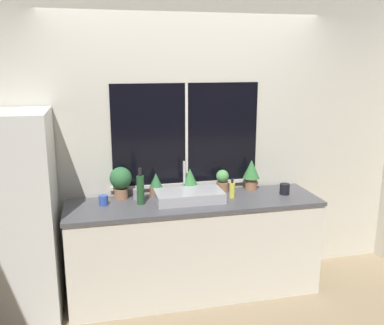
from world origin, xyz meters
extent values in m
plane|color=#937F60|center=(0.00, 0.00, 0.00)|extent=(14.00, 14.00, 0.00)
cube|color=beige|center=(0.00, 0.65, 1.35)|extent=(8.00, 0.06, 2.70)
cube|color=black|center=(0.00, 0.61, 1.43)|extent=(1.37, 0.01, 0.93)
cube|color=silver|center=(0.00, 0.61, 1.43)|extent=(0.02, 0.01, 0.93)
cube|color=silver|center=(0.00, 0.61, 0.95)|extent=(1.43, 0.04, 0.03)
cube|color=beige|center=(2.16, 1.50, 1.35)|extent=(0.06, 7.00, 2.70)
cube|color=silver|center=(0.00, 0.29, 0.42)|extent=(2.21, 0.58, 0.85)
cube|color=#4C4C51|center=(0.00, 0.29, 0.87)|extent=(2.24, 0.60, 0.03)
cube|color=silver|center=(-1.53, 0.28, 0.86)|extent=(0.72, 0.66, 1.71)
cube|color=#ADADB2|center=(-0.05, 0.31, 0.93)|extent=(0.59, 0.33, 0.09)
cylinder|color=#B7B7BC|center=(-0.05, 0.50, 0.90)|extent=(0.04, 0.04, 0.03)
cylinder|color=#B7B7BC|center=(-0.05, 0.50, 1.06)|extent=(0.02, 0.02, 0.28)
cylinder|color=#9E6B4C|center=(-0.62, 0.51, 0.93)|extent=(0.12, 0.12, 0.09)
sphere|color=#2D6638|center=(-0.62, 0.51, 1.07)|extent=(0.20, 0.20, 0.20)
cylinder|color=#9E6B4C|center=(-0.31, 0.51, 0.93)|extent=(0.12, 0.12, 0.09)
cone|color=#2D6638|center=(-0.31, 0.51, 1.04)|extent=(0.11, 0.11, 0.13)
cylinder|color=#9E6B4C|center=(0.01, 0.51, 0.93)|extent=(0.12, 0.12, 0.09)
cone|color=#387A3D|center=(0.01, 0.51, 1.05)|extent=(0.14, 0.14, 0.15)
cylinder|color=#9E6B4C|center=(0.32, 0.51, 0.93)|extent=(0.11, 0.11, 0.09)
sphere|color=#569951|center=(0.32, 0.51, 1.03)|extent=(0.12, 0.12, 0.12)
cylinder|color=#9E6B4C|center=(0.61, 0.51, 0.94)|extent=(0.11, 0.11, 0.11)
cone|color=#387A3D|center=(0.61, 0.51, 1.08)|extent=(0.16, 0.16, 0.18)
cylinder|color=#DBD14C|center=(0.35, 0.31, 0.95)|extent=(0.05, 0.05, 0.14)
cylinder|color=black|center=(0.35, 0.31, 1.04)|extent=(0.02, 0.02, 0.04)
cylinder|color=#235128|center=(-0.47, 0.32, 1.01)|extent=(0.07, 0.07, 0.25)
cylinder|color=black|center=(-0.47, 0.32, 1.17)|extent=(0.03, 0.03, 0.07)
cylinder|color=black|center=(0.85, 0.29, 0.93)|extent=(0.09, 0.09, 0.10)
cylinder|color=#3351AD|center=(-0.78, 0.36, 0.93)|extent=(0.08, 0.08, 0.09)
cylinder|color=gray|center=(-0.48, 0.46, 0.93)|extent=(0.09, 0.09, 0.09)
camera|label=1|loc=(-0.84, -3.18, 2.09)|focal=40.00mm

